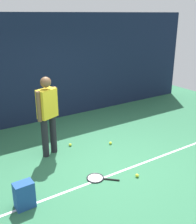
# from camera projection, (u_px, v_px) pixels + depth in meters

# --- Properties ---
(ground_plane) EXTENTS (12.00, 12.00, 0.00)m
(ground_plane) POSITION_uv_depth(u_px,v_px,m) (109.00, 164.00, 5.51)
(ground_plane) COLOR #2D6B47
(back_fence) EXTENTS (10.00, 0.10, 2.91)m
(back_fence) POSITION_uv_depth(u_px,v_px,m) (46.00, 69.00, 7.38)
(back_fence) COLOR #141E38
(back_fence) RESTS_ON ground
(court_line) EXTENTS (9.00, 0.05, 0.00)m
(court_line) POSITION_uv_depth(u_px,v_px,m) (119.00, 172.00, 5.24)
(court_line) COLOR white
(court_line) RESTS_ON ground
(tennis_player) EXTENTS (0.50, 0.35, 1.70)m
(tennis_player) POSITION_uv_depth(u_px,v_px,m) (48.00, 112.00, 5.60)
(tennis_player) COLOR black
(tennis_player) RESTS_ON ground
(tennis_racket) EXTENTS (0.57, 0.55, 0.03)m
(tennis_racket) POSITION_uv_depth(u_px,v_px,m) (97.00, 178.00, 5.02)
(tennis_racket) COLOR black
(tennis_racket) RESTS_ON ground
(backpack) EXTENTS (0.30, 0.29, 0.44)m
(backpack) POSITION_uv_depth(u_px,v_px,m) (24.00, 195.00, 4.24)
(backpack) COLOR #1E478C
(backpack) RESTS_ON ground
(tennis_ball_near_player) EXTENTS (0.07, 0.07, 0.07)m
(tennis_ball_near_player) POSITION_uv_depth(u_px,v_px,m) (70.00, 145.00, 6.25)
(tennis_ball_near_player) COLOR #CCE033
(tennis_ball_near_player) RESTS_ON ground
(tennis_ball_by_fence) EXTENTS (0.07, 0.07, 0.07)m
(tennis_ball_by_fence) POSITION_uv_depth(u_px,v_px,m) (110.00, 143.00, 6.33)
(tennis_ball_by_fence) COLOR #CCE033
(tennis_ball_by_fence) RESTS_ON ground
(tennis_ball_mid_court) EXTENTS (0.07, 0.07, 0.07)m
(tennis_ball_mid_court) POSITION_uv_depth(u_px,v_px,m) (43.00, 142.00, 6.36)
(tennis_ball_mid_court) COLOR #CCE033
(tennis_ball_mid_court) RESTS_ON ground
(tennis_ball_far_left) EXTENTS (0.07, 0.07, 0.07)m
(tennis_ball_far_left) POSITION_uv_depth(u_px,v_px,m) (137.00, 176.00, 5.06)
(tennis_ball_far_left) COLOR #CCE033
(tennis_ball_far_left) RESTS_ON ground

